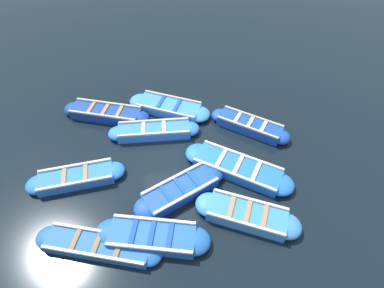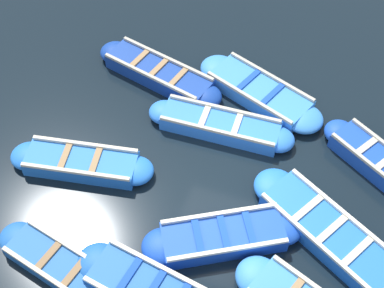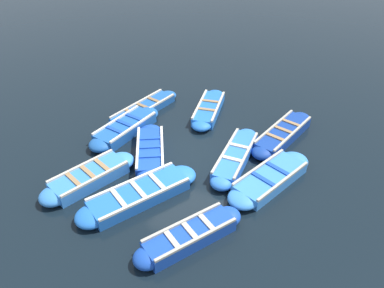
# 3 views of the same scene
# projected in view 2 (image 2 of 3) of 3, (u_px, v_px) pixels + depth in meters

# --- Properties ---
(ground_plane) EXTENTS (120.00, 120.00, 0.00)m
(ground_plane) POSITION_uv_depth(u_px,v_px,m) (229.00, 182.00, 11.63)
(ground_plane) COLOR black
(boat_alongside) EXTENTS (1.57, 3.81, 0.36)m
(boat_alongside) POSITION_uv_depth(u_px,v_px,m) (76.00, 275.00, 10.13)
(boat_alongside) COLOR #1E59AD
(boat_alongside) RESTS_ON ground
(boat_bow_out) EXTENTS (2.77, 3.84, 0.43)m
(boat_bow_out) POSITION_uv_depth(u_px,v_px,m) (330.00, 234.00, 10.64)
(boat_bow_out) COLOR blue
(boat_bow_out) RESTS_ON ground
(boat_mid_row) EXTENTS (1.69, 3.68, 0.45)m
(boat_mid_row) POSITION_uv_depth(u_px,v_px,m) (159.00, 73.00, 13.43)
(boat_mid_row) COLOR navy
(boat_mid_row) RESTS_ON ground
(boat_drifting) EXTENTS (1.28, 3.32, 0.41)m
(boat_drifting) POSITION_uv_depth(u_px,v_px,m) (82.00, 163.00, 11.73)
(boat_drifting) COLOR blue
(boat_drifting) RESTS_ON ground
(boat_centre) EXTENTS (0.85, 3.51, 0.43)m
(boat_centre) POSITION_uv_depth(u_px,v_px,m) (220.00, 126.00, 12.39)
(boat_centre) COLOR blue
(boat_centre) RESTS_ON ground
(boat_outer_left) EXTENTS (2.19, 3.60, 0.42)m
(boat_outer_left) POSITION_uv_depth(u_px,v_px,m) (259.00, 92.00, 13.06)
(boat_outer_left) COLOR #3884E0
(boat_outer_left) RESTS_ON ground
(boat_far_corner) EXTENTS (2.32, 3.09, 0.46)m
(boat_far_corner) POSITION_uv_depth(u_px,v_px,m) (383.00, 167.00, 11.64)
(boat_far_corner) COLOR #1947B7
(boat_far_corner) RESTS_ON ground
(boat_end_of_row) EXTENTS (2.31, 3.26, 0.43)m
(boat_end_of_row) POSITION_uv_depth(u_px,v_px,m) (223.00, 237.00, 10.60)
(boat_end_of_row) COLOR #1947B7
(boat_end_of_row) RESTS_ON ground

